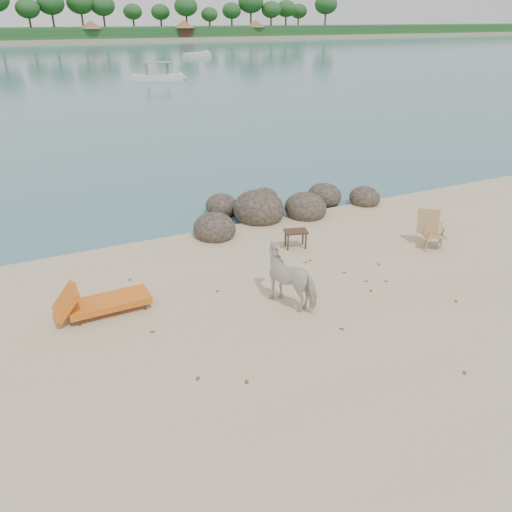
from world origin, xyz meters
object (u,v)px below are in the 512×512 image
Objects in this scene: boulders at (276,209)px; deck_chair at (435,232)px; cow at (293,278)px; side_table at (296,240)px; lounge_chair at (109,299)px.

deck_chair is (2.60, -3.94, 0.26)m from boulders.
boulders is 5.22m from cow.
deck_chair is at bearing -56.58° from boulders.
boulders reaches higher than side_table.
lounge_chair is (-3.57, 1.30, -0.29)m from cow.
lounge_chair is at bearing -147.48° from deck_chair.
deck_chair is (8.29, -0.49, 0.17)m from lounge_chair.
boulders reaches higher than lounge_chair.
lounge_chair is (-5.02, -1.07, 0.07)m from side_table.
side_table is (1.44, 2.38, -0.36)m from cow.
lounge_chair reaches higher than side_table.
boulders is 6.78× the size of deck_chair.
boulders is 10.93× the size of side_table.
lounge_chair is (-5.69, -3.45, 0.09)m from boulders.
cow is at bearing -134.33° from deck_chair.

